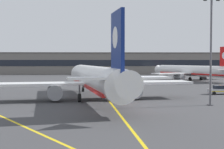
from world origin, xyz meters
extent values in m
plane|color=#3D3D3F|center=(0.00, 0.00, 0.00)|extent=(400.00, 400.00, 0.00)
cube|color=yellow|center=(0.00, 30.00, 0.00)|extent=(12.66, 179.60, 0.01)
cylinder|color=white|center=(-0.97, 12.26, 3.50)|extent=(10.10, 36.10, 3.80)
cone|color=white|center=(-4.38, 31.26, 3.50)|extent=(4.01, 3.20, 3.61)
cone|color=white|center=(2.46, -6.83, 3.90)|extent=(3.30, 3.26, 2.85)
cube|color=red|center=(-0.97, 12.26, 2.46)|extent=(9.52, 33.26, 0.44)
cube|color=black|center=(-4.05, 29.39, 4.17)|extent=(3.00, 1.59, 0.60)
cube|color=white|center=(-1.08, 12.85, 2.65)|extent=(32.34, 10.38, 0.36)
cylinder|color=gray|center=(-7.00, 10.77, 1.43)|extent=(2.90, 3.95, 2.30)
cylinder|color=black|center=(-7.33, 12.59, 1.43)|extent=(1.96, 0.52, 1.95)
cylinder|color=gray|center=(5.20, 12.96, 1.43)|extent=(2.90, 3.95, 2.30)
cylinder|color=black|center=(4.87, 14.79, 1.43)|extent=(1.96, 0.52, 1.95)
cube|color=navy|center=(1.82, -3.29, 8.05)|extent=(1.24, 4.80, 7.20)
cylinder|color=white|center=(1.77, -2.99, 8.77)|extent=(0.86, 2.44, 2.40)
cube|color=white|center=(1.93, -3.88, 4.36)|extent=(11.32, 4.70, 0.24)
cylinder|color=#4C4C51|center=(-3.53, 26.53, 1.48)|extent=(0.24, 0.24, 1.60)
cylinder|color=black|center=(-3.53, 26.53, 0.45)|extent=(0.55, 0.96, 0.90)
cylinder|color=#4C4C51|center=(-3.18, 9.83, 1.77)|extent=(0.24, 0.24, 1.60)
cylinder|color=black|center=(-3.18, 9.83, 0.65)|extent=(0.62, 1.35, 1.30)
cylinder|color=#4C4C51|center=(1.94, 10.75, 1.77)|extent=(0.24, 0.24, 1.60)
cylinder|color=black|center=(1.94, 10.75, 0.65)|extent=(0.62, 1.35, 1.30)
cylinder|color=white|center=(29.20, 63.19, 3.07)|extent=(16.80, 29.84, 3.33)
cone|color=white|center=(21.80, 78.40, 3.07)|extent=(3.84, 3.43, 3.17)
cube|color=red|center=(29.20, 63.19, 2.15)|extent=(15.63, 27.54, 0.39)
cube|color=black|center=(22.53, 76.90, 3.65)|extent=(2.67, 1.96, 0.53)
cube|color=white|center=(28.97, 63.66, 2.32)|extent=(27.07, 16.05, 0.32)
cylinder|color=gray|center=(24.46, 60.49, 1.25)|extent=(3.19, 3.72, 2.02)
cylinder|color=black|center=(23.75, 61.95, 1.25)|extent=(1.61, 0.89, 1.71)
cylinder|color=gray|center=(34.24, 65.25, 1.25)|extent=(3.19, 3.72, 2.02)
cylinder|color=black|center=(33.53, 66.71, 1.25)|extent=(1.61, 0.89, 1.71)
cylinder|color=#4C4C51|center=(23.64, 74.62, 1.29)|extent=(0.21, 0.21, 1.40)
cylinder|color=black|center=(23.64, 74.62, 0.39)|extent=(0.66, 0.86, 0.79)
cylinder|color=#4C4C51|center=(27.92, 60.61, 1.56)|extent=(0.21, 0.21, 1.40)
cylinder|color=black|center=(27.92, 60.61, 0.57)|extent=(0.81, 1.18, 1.14)
cylinder|color=#4C4C51|center=(32.02, 62.61, 1.56)|extent=(0.21, 0.21, 1.40)
cylinder|color=black|center=(32.02, 62.61, 0.57)|extent=(0.81, 1.18, 1.14)
cylinder|color=#515156|center=(15.29, 5.72, 7.49)|extent=(0.28, 0.28, 14.98)
cylinder|color=#333338|center=(15.29, 5.72, 0.05)|extent=(0.90, 0.90, 0.10)
cube|color=black|center=(14.39, 5.72, 14.63)|extent=(0.44, 0.36, 0.28)
cube|color=black|center=(16.19, 5.72, 14.63)|extent=(0.44, 0.36, 0.28)
cube|color=#B7B7BC|center=(22.16, 20.35, 0.62)|extent=(4.36, 2.20, 0.84)
cube|color=black|center=(22.26, 20.36, 1.34)|extent=(2.45, 1.80, 0.60)
cylinder|color=orange|center=(22.16, 20.35, 1.72)|extent=(0.14, 0.14, 0.14)
cube|color=yellow|center=(22.16, 20.35, 0.62)|extent=(4.15, 2.22, 0.14)
cylinder|color=black|center=(20.53, 21.08, 0.32)|extent=(0.66, 0.28, 0.64)
cylinder|color=black|center=(20.70, 19.33, 0.32)|extent=(0.66, 0.28, 0.64)
cone|color=orange|center=(-1.07, 27.66, 0.28)|extent=(0.36, 0.36, 0.55)
cylinder|color=white|center=(-1.07, 27.66, 0.30)|extent=(0.23, 0.23, 0.07)
cube|color=orange|center=(-1.07, 27.66, 0.01)|extent=(0.44, 0.44, 0.03)
cube|color=slate|center=(-0.90, 113.36, 4.85)|extent=(130.83, 12.00, 9.70)
cube|color=black|center=(-0.90, 107.31, 5.25)|extent=(125.60, 0.12, 2.80)
cube|color=#4E4A47|center=(-0.90, 113.36, 9.90)|extent=(131.23, 12.40, 0.40)
camera|label=1|loc=(-0.07, -38.51, 6.19)|focal=51.74mm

